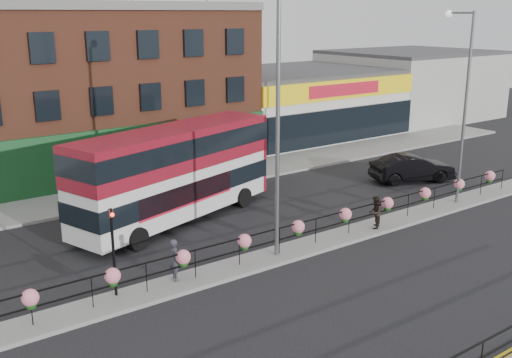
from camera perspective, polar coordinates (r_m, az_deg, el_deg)
ground at (r=25.61m, az=3.99°, el=-6.86°), size 120.00×120.00×0.00m
north_pavement at (r=35.09m, az=-8.70°, el=-0.63°), size 60.00×4.00×0.15m
median at (r=25.58m, az=3.99°, el=-6.70°), size 60.00×1.60×0.15m
yellow_line_inner at (r=20.00m, az=22.79°, el=-14.94°), size 60.00×0.10×0.01m
brick_building at (r=39.92m, az=-19.55°, el=8.02°), size 25.00×12.21×10.30m
supermarket at (r=49.72m, az=3.44°, el=7.32°), size 15.00×12.25×5.30m
warehouse_east at (r=60.13m, az=14.44°, el=8.77°), size 14.50×12.00×6.30m
median_railing at (r=25.23m, az=4.03°, el=-4.66°), size 30.04×0.56×1.23m
south_railing at (r=17.84m, az=20.76°, el=-15.06°), size 20.04×0.05×1.12m
double_decker_bus at (r=28.59m, az=-7.68°, el=1.36°), size 11.57×5.89×4.57m
car at (r=36.85m, az=14.66°, el=1.01°), size 5.31×6.18×1.62m
pedestrian_a at (r=22.49m, az=-7.73°, el=-7.62°), size 0.74×0.62×1.60m
pedestrian_b at (r=28.03m, az=11.28°, el=-3.14°), size 1.29×1.28×1.52m
lamp_column_west at (r=23.32m, az=1.68°, el=7.77°), size 0.39×1.91×10.87m
lamp_column_east at (r=32.15m, az=19.07°, el=7.86°), size 0.35×1.71×9.73m
traffic_light_median at (r=21.13m, az=-13.53°, el=-5.05°), size 0.15×0.28×3.65m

